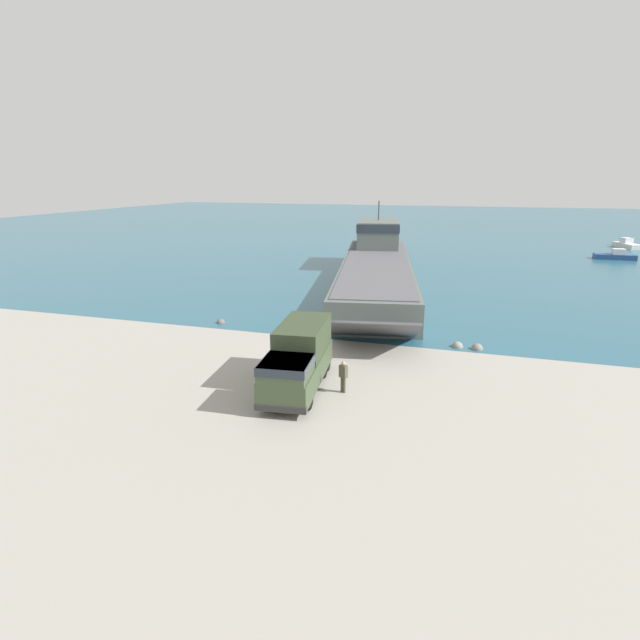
{
  "coord_description": "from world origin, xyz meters",
  "views": [
    {
      "loc": [
        9.3,
        -28.99,
        11.1
      ],
      "look_at": [
        0.43,
        0.45,
        2.3
      ],
      "focal_mm": 28.0,
      "sensor_mm": 36.0,
      "label": 1
    }
  ],
  "objects": [
    {
      "name": "ground_plane",
      "position": [
        0.0,
        0.0,
        0.0
      ],
      "size": [
        240.0,
        240.0,
        0.0
      ],
      "primitive_type": "plane",
      "color": "#9E998E"
    },
    {
      "name": "water_surface",
      "position": [
        0.0,
        93.58,
        0.0
      ],
      "size": [
        240.0,
        180.0,
        0.01
      ],
      "primitive_type": "cube",
      "color": "#285B70",
      "rests_on": "ground_plane"
    },
    {
      "name": "landing_craft",
      "position": [
        -0.52,
        25.52,
        2.08
      ],
      "size": [
        13.54,
        41.7,
        8.29
      ],
      "rotation": [
        0.0,
        0.0,
        0.17
      ],
      "color": "#56605B",
      "rests_on": "ground_plane"
    },
    {
      "name": "military_truck",
      "position": [
        0.87,
        -5.04,
        1.69
      ],
      "size": [
        3.32,
        7.88,
        3.36
      ],
      "rotation": [
        0.0,
        0.0,
        -1.46
      ],
      "color": "#3D4C33",
      "rests_on": "ground_plane"
    },
    {
      "name": "soldier_on_ramp",
      "position": [
        3.37,
        -5.0,
        1.02
      ],
      "size": [
        0.5,
        0.41,
        1.76
      ],
      "rotation": [
        0.0,
        0.0,
        1.1
      ],
      "color": "#4C4738",
      "rests_on": "ground_plane"
    },
    {
      "name": "moored_boat_a",
      "position": [
        33.94,
        64.03,
        0.53
      ],
      "size": [
        3.58,
        5.8,
        1.6
      ],
      "rotation": [
        0.0,
        0.0,
        3.46
      ],
      "color": "white",
      "rests_on": "ground_plane"
    },
    {
      "name": "moored_boat_b",
      "position": [
        29.02,
        50.08,
        0.5
      ],
      "size": [
        5.32,
        1.99,
        1.49
      ],
      "rotation": [
        0.0,
        0.0,
        1.6
      ],
      "color": "navy",
      "rests_on": "ground_plane"
    },
    {
      "name": "shoreline_rock_a",
      "position": [
        9.0,
        4.45,
        0.0
      ],
      "size": [
        0.76,
        0.76,
        0.76
      ],
      "primitive_type": "sphere",
      "color": "gray",
      "rests_on": "ground_plane"
    },
    {
      "name": "shoreline_rock_b",
      "position": [
        10.28,
        4.37,
        0.0
      ],
      "size": [
        0.78,
        0.78,
        0.78
      ],
      "primitive_type": "sphere",
      "color": "gray",
      "rests_on": "ground_plane"
    },
    {
      "name": "shoreline_rock_c",
      "position": [
        -9.18,
        5.06,
        0.0
      ],
      "size": [
        0.66,
        0.66,
        0.66
      ],
      "primitive_type": "sphere",
      "color": "#66605B",
      "rests_on": "ground_plane"
    }
  ]
}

